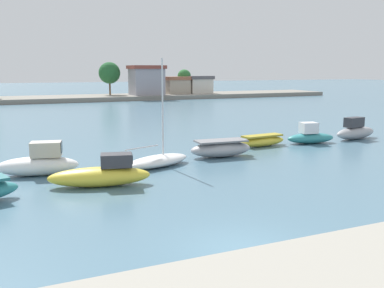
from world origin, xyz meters
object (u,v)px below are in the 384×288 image
Objects in this scene: moored_boat_6 at (262,141)px; moored_boat_7 at (310,136)px; moored_boat_2 at (39,163)px; moored_boat_5 at (221,149)px; moored_boat_8 at (355,131)px; moored_boat_3 at (102,175)px; moored_boat_4 at (158,160)px.

moored_boat_6 is 1.03× the size of moored_boat_7.
moored_boat_6 is (16.90, 2.90, -0.27)m from moored_boat_2.
moored_boat_5 is 9.46m from moored_boat_7.
moored_boat_2 reaches higher than moored_boat_7.
moored_boat_8 is at bearing 17.09° from moored_boat_2.
moored_boat_5 is 14.46m from moored_boat_8.
moored_boat_2 is 0.88× the size of moored_boat_3.
moored_boat_5 is at bearing -158.64° from moored_boat_7.
moored_boat_8 reaches higher than moored_boat_5.
moored_boat_4 is 10.56m from moored_boat_6.
moored_boat_5 is 1.04× the size of moored_boat_6.
moored_boat_8 reaches higher than moored_boat_6.
moored_boat_3 is 1.24× the size of moored_boat_6.
moored_boat_4 is at bearing 49.52° from moored_boat_3.
moored_boat_2 is at bearing 175.77° from moored_boat_8.
moored_boat_4 is (4.18, 3.13, -0.21)m from moored_boat_3.
moored_boat_7 is 5.04m from moored_boat_8.
moored_boat_4 is 1.47× the size of moored_boat_5.
moored_boat_6 is 0.89× the size of moored_boat_8.
moored_boat_6 is at bearing -176.74° from moored_boat_7.
moored_boat_8 is (26.27, 2.62, -0.01)m from moored_boat_2.
moored_boat_7 reaches higher than moored_boat_5.
moored_boat_3 is at bearing -163.58° from moored_boat_4.
moored_boat_2 is at bearing -173.89° from moored_boat_5.
moored_boat_4 is 1.35× the size of moored_boat_8.
moored_boat_6 is (9.94, 3.55, 0.03)m from moored_boat_4.
moored_boat_2 is 1.06× the size of moored_boat_5.
moored_boat_8 is (9.37, -0.28, 0.26)m from moored_boat_6.
moored_boat_3 is 1.28× the size of moored_boat_7.
moored_boat_5 is (9.19, 4.27, -0.04)m from moored_boat_3.
moored_boat_4 is 1.52× the size of moored_boat_6.
moored_boat_6 is at bearing 29.84° from moored_boat_5.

